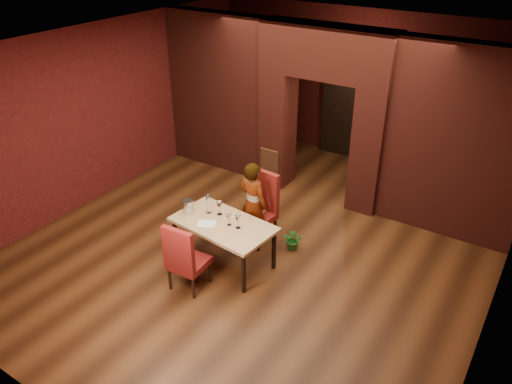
# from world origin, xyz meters

# --- Properties ---
(floor) EXTENTS (8.00, 8.00, 0.00)m
(floor) POSITION_xyz_m (0.00, 0.00, 0.00)
(floor) COLOR #452511
(floor) RESTS_ON ground
(ceiling) EXTENTS (7.00, 8.00, 0.04)m
(ceiling) POSITION_xyz_m (0.00, 0.00, 3.20)
(ceiling) COLOR silver
(ceiling) RESTS_ON ground
(wall_back) EXTENTS (7.00, 0.04, 3.20)m
(wall_back) POSITION_xyz_m (0.00, 4.00, 1.60)
(wall_back) COLOR maroon
(wall_back) RESTS_ON ground
(wall_front) EXTENTS (7.00, 0.04, 3.20)m
(wall_front) POSITION_xyz_m (0.00, -4.00, 1.60)
(wall_front) COLOR maroon
(wall_front) RESTS_ON ground
(wall_left) EXTENTS (0.04, 8.00, 3.20)m
(wall_left) POSITION_xyz_m (-3.50, 0.00, 1.60)
(wall_left) COLOR maroon
(wall_left) RESTS_ON ground
(pillar_left) EXTENTS (0.55, 0.55, 2.30)m
(pillar_left) POSITION_xyz_m (-0.95, 2.00, 1.15)
(pillar_left) COLOR maroon
(pillar_left) RESTS_ON ground
(pillar_right) EXTENTS (0.55, 0.55, 2.30)m
(pillar_right) POSITION_xyz_m (0.95, 2.00, 1.15)
(pillar_right) COLOR maroon
(pillar_right) RESTS_ON ground
(lintel) EXTENTS (2.45, 0.55, 0.90)m
(lintel) POSITION_xyz_m (0.00, 2.00, 2.75)
(lintel) COLOR maroon
(lintel) RESTS_ON ground
(wing_wall_left) EXTENTS (2.28, 0.35, 3.20)m
(wing_wall_left) POSITION_xyz_m (-2.36, 2.00, 1.60)
(wing_wall_left) COLOR maroon
(wing_wall_left) RESTS_ON ground
(wing_wall_right) EXTENTS (2.28, 0.35, 3.20)m
(wing_wall_right) POSITION_xyz_m (2.36, 2.00, 1.60)
(wing_wall_right) COLOR maroon
(wing_wall_right) RESTS_ON ground
(vent_panel) EXTENTS (0.40, 0.03, 0.50)m
(vent_panel) POSITION_xyz_m (-0.95, 1.71, 0.55)
(vent_panel) COLOR #A75730
(vent_panel) RESTS_ON ground
(rear_door) EXTENTS (0.90, 0.08, 2.10)m
(rear_door) POSITION_xyz_m (-0.40, 3.94, 1.05)
(rear_door) COLOR black
(rear_door) RESTS_ON ground
(rear_door_frame) EXTENTS (1.02, 0.04, 2.22)m
(rear_door_frame) POSITION_xyz_m (-0.40, 3.90, 1.05)
(rear_door_frame) COLOR black
(rear_door_frame) RESTS_ON ground
(dining_table) EXTENTS (1.63, 1.02, 0.73)m
(dining_table) POSITION_xyz_m (-0.23, -0.81, 0.36)
(dining_table) COLOR tan
(dining_table) RESTS_ON ground
(chair_far) EXTENTS (0.59, 0.59, 1.19)m
(chair_far) POSITION_xyz_m (-0.15, -0.02, 0.60)
(chair_far) COLOR maroon
(chair_far) RESTS_ON ground
(chair_near) EXTENTS (0.53, 0.53, 1.09)m
(chair_near) POSITION_xyz_m (-0.31, -1.54, 0.55)
(chair_near) COLOR maroon
(chair_near) RESTS_ON ground
(person_seated) EXTENTS (0.57, 0.42, 1.46)m
(person_seated) POSITION_xyz_m (-0.16, -0.09, 0.73)
(person_seated) COLOR white
(person_seated) RESTS_ON ground
(wine_glass_a) EXTENTS (0.09, 0.09, 0.23)m
(wine_glass_a) POSITION_xyz_m (-0.42, -0.64, 0.84)
(wine_glass_a) COLOR silver
(wine_glass_a) RESTS_ON dining_table
(wine_glass_b) EXTENTS (0.08, 0.08, 0.19)m
(wine_glass_b) POSITION_xyz_m (-0.12, -0.80, 0.82)
(wine_glass_b) COLOR white
(wine_glass_b) RESTS_ON dining_table
(wine_glass_c) EXTENTS (0.09, 0.09, 0.22)m
(wine_glass_c) POSITION_xyz_m (0.04, -0.80, 0.84)
(wine_glass_c) COLOR silver
(wine_glass_c) RESTS_ON dining_table
(tasting_sheet) EXTENTS (0.33, 0.30, 0.00)m
(tasting_sheet) POSITION_xyz_m (-0.42, -0.96, 0.73)
(tasting_sheet) COLOR silver
(tasting_sheet) RESTS_ON dining_table
(wine_bucket) EXTENTS (0.18, 0.18, 0.22)m
(wine_bucket) POSITION_xyz_m (-0.86, -0.86, 0.83)
(wine_bucket) COLOR #B7B8BF
(wine_bucket) RESTS_ON dining_table
(water_bottle) EXTENTS (0.08, 0.08, 0.32)m
(water_bottle) POSITION_xyz_m (-0.59, -0.69, 0.89)
(water_bottle) COLOR white
(water_bottle) RESTS_ON dining_table
(potted_plant) EXTENTS (0.41, 0.38, 0.37)m
(potted_plant) POSITION_xyz_m (0.51, 0.09, 0.18)
(potted_plant) COLOR #20621D
(potted_plant) RESTS_ON ground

